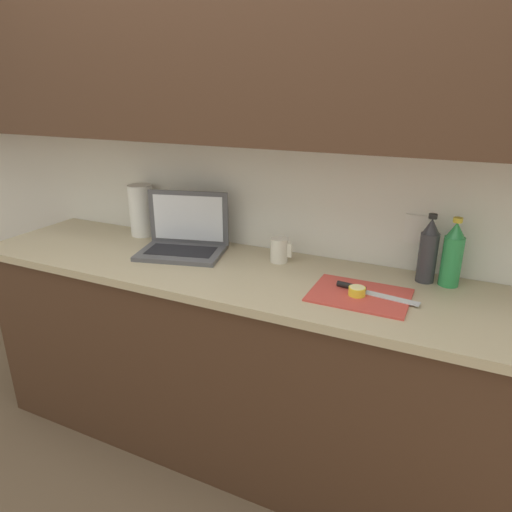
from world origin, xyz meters
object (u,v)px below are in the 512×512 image
(lemon_half_cut, at_px, (357,291))
(measuring_cup, at_px, (279,250))
(paper_towel_roll, at_px, (142,210))
(bottle_oil_tall, at_px, (452,255))
(laptop, at_px, (184,238))
(knife, at_px, (362,290))
(bottle_green_soda, at_px, (428,251))
(cutting_board, at_px, (360,295))

(lemon_half_cut, height_order, measuring_cup, measuring_cup)
(measuring_cup, relative_size, paper_towel_roll, 0.41)
(bottle_oil_tall, bearing_deg, measuring_cup, -176.22)
(lemon_half_cut, height_order, paper_towel_roll, paper_towel_roll)
(laptop, xyz_separation_m, knife, (0.86, -0.11, -0.05))
(bottle_green_soda, bearing_deg, cutting_board, -128.79)
(bottle_oil_tall, bearing_deg, cutting_board, -139.14)
(lemon_half_cut, xyz_separation_m, paper_towel_roll, (-1.18, 0.28, 0.11))
(lemon_half_cut, distance_m, bottle_green_soda, 0.35)
(lemon_half_cut, relative_size, measuring_cup, 0.57)
(cutting_board, height_order, paper_towel_roll, paper_towel_roll)
(knife, relative_size, measuring_cup, 2.88)
(bottle_green_soda, bearing_deg, paper_towel_roll, 179.42)
(measuring_cup, bearing_deg, paper_towel_roll, 175.66)
(lemon_half_cut, distance_m, measuring_cup, 0.45)
(bottle_oil_tall, bearing_deg, paper_towel_roll, 179.45)
(lemon_half_cut, bearing_deg, laptop, 169.88)
(laptop, relative_size, measuring_cup, 4.02)
(lemon_half_cut, bearing_deg, measuring_cup, 151.40)
(cutting_board, relative_size, knife, 1.15)
(cutting_board, distance_m, lemon_half_cut, 0.03)
(knife, bearing_deg, measuring_cup, 163.50)
(bottle_oil_tall, bearing_deg, lemon_half_cut, -138.37)
(lemon_half_cut, height_order, bottle_green_soda, bottle_green_soda)
(laptop, xyz_separation_m, bottle_green_soda, (1.05, 0.11, 0.06))
(lemon_half_cut, relative_size, bottle_oil_tall, 0.23)
(knife, xyz_separation_m, lemon_half_cut, (-0.01, -0.04, 0.01))
(laptop, xyz_separation_m, lemon_half_cut, (0.85, -0.15, -0.04))
(knife, height_order, paper_towel_roll, paper_towel_roll)
(lemon_half_cut, distance_m, paper_towel_roll, 1.22)
(lemon_half_cut, bearing_deg, bottle_green_soda, 51.63)
(cutting_board, xyz_separation_m, lemon_half_cut, (-0.01, -0.01, 0.02))
(knife, xyz_separation_m, bottle_green_soda, (0.19, 0.22, 0.11))
(bottle_oil_tall, bearing_deg, knife, -141.67)
(paper_towel_roll, bearing_deg, lemon_half_cut, -13.11)
(measuring_cup, distance_m, paper_towel_roll, 0.79)
(bottle_oil_tall, bearing_deg, laptop, -174.48)
(cutting_board, bearing_deg, lemon_half_cut, -120.12)
(bottle_oil_tall, relative_size, paper_towel_roll, 1.04)
(cutting_board, distance_m, knife, 0.03)
(cutting_board, xyz_separation_m, knife, (0.00, 0.02, 0.01))
(knife, relative_size, bottle_green_soda, 1.13)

